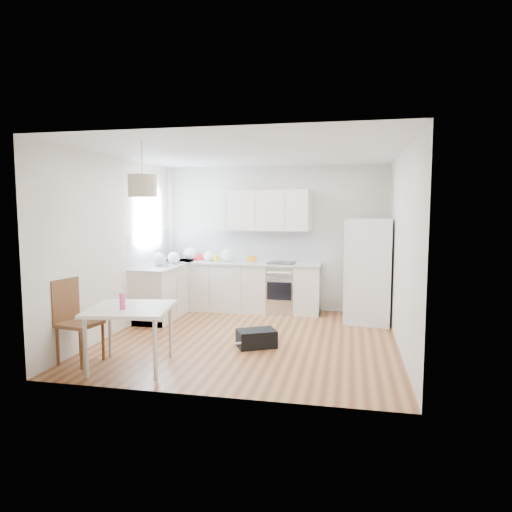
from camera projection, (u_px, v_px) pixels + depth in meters
The scene contains 29 objects.
floor at pixel (250, 339), 6.72m from camera, with size 4.20×4.20×0.00m, color brown.
ceiling at pixel (250, 152), 6.44m from camera, with size 4.20×4.20×0.00m, color white.
wall_back at pixel (274, 238), 8.62m from camera, with size 4.20×4.20×0.00m, color silver.
wall_left at pixel (117, 245), 7.00m from camera, with size 4.20×4.20×0.00m, color silver.
wall_right at pixel (402, 250), 6.15m from camera, with size 4.20×4.20×0.00m, color silver.
window_glassblock at pixel (149, 218), 8.07m from camera, with size 0.02×1.00×1.00m, color #BFE0F9.
cabinets_back at pixel (239, 287), 8.54m from camera, with size 3.00×0.60×0.88m, color silver.
cabinets_left at pixel (167, 291), 8.20m from camera, with size 0.60×1.80×0.88m, color silver.
counter_back at pixel (239, 263), 8.50m from camera, with size 3.02×0.64×0.04m, color #AEB0B3.
counter_left at pixel (166, 265), 8.15m from camera, with size 0.64×1.82×0.04m, color #AEB0B3.
backsplash_back at pixel (243, 245), 8.75m from camera, with size 3.00×0.01×0.58m, color silver.
backsplash_left at pixel (151, 248), 8.18m from camera, with size 0.01×1.80×0.58m, color silver.
upper_cabinets at pixel (265, 210), 8.44m from camera, with size 1.70×0.32×0.75m, color silver.
range_oven at pixel (282, 289), 8.38m from camera, with size 0.50×0.61×0.88m, color silver, non-canonical shape.
sink at pixel (165, 265), 8.10m from camera, with size 0.50×0.80×0.16m, color silver, non-canonical shape.
refrigerator at pixel (369, 270), 7.68m from camera, with size 0.84×0.87×1.75m, color white, non-canonical shape.
dining_table at pixel (130, 314), 5.45m from camera, with size 1.08×1.08×0.74m.
dining_chair at pixel (80, 322), 5.63m from camera, with size 0.44×0.44×1.04m, color #492315, non-canonical shape.
drink_bottle at pixel (122, 300), 5.31m from camera, with size 0.07×0.07×0.23m, color #DB3C80.
gym_bag at pixel (256, 338), 6.32m from camera, with size 0.52×0.34×0.24m, color black.
pendant_lamp at pixel (142, 186), 5.38m from camera, with size 0.34×0.34×0.26m, color beige.
grocery_bag_a at pixel (191, 254), 8.76m from camera, with size 0.28×0.24×0.25m, color white.
grocery_bag_b at pixel (209, 256), 8.59m from camera, with size 0.21×0.18×0.19m, color white.
grocery_bag_c at pixel (228, 255), 8.52m from camera, with size 0.26×0.22×0.23m, color white.
grocery_bag_d at pixel (174, 258), 8.28m from camera, with size 0.23×0.19×0.21m, color white.
grocery_bag_e at pixel (159, 259), 7.94m from camera, with size 0.25×0.21×0.22m, color white.
snack_orange at pixel (252, 259), 8.50m from camera, with size 0.16×0.10×0.11m, color orange.
snack_yellow at pixel (215, 258), 8.60m from camera, with size 0.17×0.11×0.12m, color yellow.
snack_red at pixel (198, 257), 8.76m from camera, with size 0.17×0.11×0.12m, color #B3161B.
Camera 1 is at (1.41, -6.40, 1.92)m, focal length 32.00 mm.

